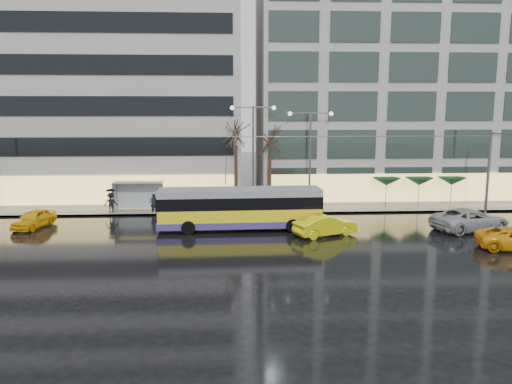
{
  "coord_description": "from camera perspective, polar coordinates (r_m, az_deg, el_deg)",
  "views": [
    {
      "loc": [
        -0.08,
        -32.59,
        8.99
      ],
      "look_at": [
        1.94,
        5.0,
        2.63
      ],
      "focal_mm": 35.0,
      "sensor_mm": 36.0,
      "label": 1
    }
  ],
  "objects": [
    {
      "name": "sidewalk",
      "position": [
        47.48,
        -0.51,
        -1.23
      ],
      "size": [
        80.0,
        10.0,
        0.15
      ],
      "primitive_type": "cube",
      "color": "gray",
      "rests_on": "ground"
    },
    {
      "name": "bus_shelter",
      "position": [
        44.62,
        -13.76,
        0.25
      ],
      "size": [
        4.2,
        1.6,
        2.51
      ],
      "color": "#595B60",
      "rests_on": "sidewalk"
    },
    {
      "name": "taxi_a",
      "position": [
        41.43,
        -24.05,
        -2.8
      ],
      "size": [
        2.55,
        4.38,
        1.4
      ],
      "primitive_type": "imported",
      "rotation": [
        0.0,
        0.0,
        -0.23
      ],
      "color": "yellow",
      "rests_on": "ground"
    },
    {
      "name": "parasol_b",
      "position": [
        47.27,
        18.15,
        1.15
      ],
      "size": [
        2.5,
        2.5,
        2.65
      ],
      "color": "#595B60",
      "rests_on": "sidewalk"
    },
    {
      "name": "street_lamp_far",
      "position": [
        44.08,
        6.2,
        5.27
      ],
      "size": [
        3.96,
        0.36,
        8.53
      ],
      "color": "#595B60",
      "rests_on": "sidewalk"
    },
    {
      "name": "sedan_silver",
      "position": [
        40.32,
        23.27,
        -2.89
      ],
      "size": [
        6.44,
        4.34,
        1.64
      ],
      "primitive_type": "imported",
      "rotation": [
        0.0,
        0.0,
        1.87
      ],
      "color": "#B0B1B5",
      "rests_on": "ground"
    },
    {
      "name": "street_lamp_near",
      "position": [
        43.54,
        -0.33,
        5.64
      ],
      "size": [
        3.96,
        0.36,
        9.03
      ],
      "color": "#595B60",
      "rests_on": "sidewalk"
    },
    {
      "name": "tree_b",
      "position": [
        44.01,
        1.61,
        6.21
      ],
      "size": [
        3.2,
        3.2,
        7.7
      ],
      "color": "black",
      "rests_on": "sidewalk"
    },
    {
      "name": "building_right",
      "position": [
        55.13,
        17.65,
        12.96
      ],
      "size": [
        32.0,
        14.0,
        25.0
      ],
      "primitive_type": "cube",
      "color": "#A3A19C",
      "rests_on": "sidewalk"
    },
    {
      "name": "ground",
      "position": [
        33.81,
        -2.84,
        -5.84
      ],
      "size": [
        140.0,
        140.0,
        0.0
      ],
      "primitive_type": "plane",
      "color": "black",
      "rests_on": "ground"
    },
    {
      "name": "pedestrian_a",
      "position": [
        43.44,
        -11.65,
        -0.4
      ],
      "size": [
        0.99,
        1.01,
        2.19
      ],
      "color": "black",
      "rests_on": "sidewalk"
    },
    {
      "name": "pedestrian_c",
      "position": [
        44.24,
        -16.27,
        -0.86
      ],
      "size": [
        1.16,
        0.87,
        2.11
      ],
      "color": "black",
      "rests_on": "sidewalk"
    },
    {
      "name": "kerb",
      "position": [
        42.63,
        -0.21,
        -2.48
      ],
      "size": [
        80.0,
        0.1,
        0.15
      ],
      "primitive_type": "cube",
      "color": "slate",
      "rests_on": "ground"
    },
    {
      "name": "trolleybus",
      "position": [
        37.14,
        -1.84,
        -2.03
      ],
      "size": [
        12.15,
        4.82,
        5.6
      ],
      "color": "yellow",
      "rests_on": "ground"
    },
    {
      "name": "parasol_c",
      "position": [
        48.44,
        21.46,
        1.16
      ],
      "size": [
        2.5,
        2.5,
        2.65
      ],
      "color": "#595B60",
      "rests_on": "sidewalk"
    },
    {
      "name": "pedestrian_b",
      "position": [
        44.06,
        -11.63,
        -1.18
      ],
      "size": [
        0.88,
        0.78,
        1.51
      ],
      "color": "black",
      "rests_on": "sidewalk"
    },
    {
      "name": "parasol_a",
      "position": [
        46.27,
        14.68,
        1.15
      ],
      "size": [
        2.5,
        2.5,
        2.65
      ],
      "color": "#595B60",
      "rests_on": "sidewalk"
    },
    {
      "name": "taxi_b",
      "position": [
        35.83,
        7.9,
        -3.79
      ],
      "size": [
        4.83,
        3.2,
        1.5
      ],
      "primitive_type": "imported",
      "rotation": [
        0.0,
        0.0,
        1.96
      ],
      "color": "yellow",
      "rests_on": "ground"
    },
    {
      "name": "building_left",
      "position": [
        54.03,
        -20.62,
        11.28
      ],
      "size": [
        34.0,
        14.0,
        22.0
      ],
      "primitive_type": "cube",
      "color": "#A3A19C",
      "rests_on": "sidewalk"
    },
    {
      "name": "catenary",
      "position": [
        40.82,
        -1.54,
        2.92
      ],
      "size": [
        42.24,
        5.12,
        7.0
      ],
      "color": "#595B60",
      "rests_on": "ground"
    },
    {
      "name": "tree_a",
      "position": [
        43.63,
        -2.33,
        7.08
      ],
      "size": [
        3.2,
        3.2,
        8.4
      ],
      "color": "black",
      "rests_on": "sidewalk"
    }
  ]
}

